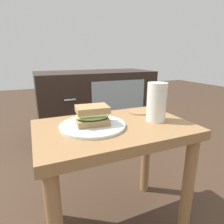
{
  "coord_description": "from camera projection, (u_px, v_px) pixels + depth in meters",
  "views": [
    {
      "loc": [
        -0.27,
        -0.59,
        0.7
      ],
      "look_at": [
        -0.01,
        0.0,
        0.51
      ],
      "focal_mm": 30.38,
      "sensor_mm": 36.0,
      "label": 1
    }
  ],
  "objects": [
    {
      "name": "ground_plane",
      "position": [
        114.0,
        224.0,
        0.82
      ],
      "size": [
        8.0,
        8.0,
        0.0
      ],
      "primitive_type": "plane",
      "color": "#3D2B1E"
    },
    {
      "name": "side_table",
      "position": [
        114.0,
        147.0,
        0.72
      ],
      "size": [
        0.56,
        0.36,
        0.46
      ],
      "color": "olive",
      "rests_on": "ground"
    },
    {
      "name": "tv_cabinet",
      "position": [
        96.0,
        105.0,
        1.67
      ],
      "size": [
        0.96,
        0.46,
        0.58
      ],
      "color": "black",
      "rests_on": "ground"
    },
    {
      "name": "plate",
      "position": [
        93.0,
        125.0,
        0.67
      ],
      "size": [
        0.23,
        0.23,
        0.01
      ],
      "primitive_type": "cylinder",
      "color": "silver",
      "rests_on": "side_table"
    },
    {
      "name": "sandwich_front",
      "position": [
        92.0,
        115.0,
        0.66
      ],
      "size": [
        0.13,
        0.1,
        0.07
      ],
      "color": "#9E7A4C",
      "rests_on": "plate"
    },
    {
      "name": "beer_glass",
      "position": [
        156.0,
        103.0,
        0.72
      ],
      "size": [
        0.07,
        0.07,
        0.15
      ],
      "color": "silver",
      "rests_on": "side_table"
    },
    {
      "name": "coaster",
      "position": [
        139.0,
        112.0,
        0.85
      ],
      "size": [
        0.09,
        0.09,
        0.01
      ],
      "primitive_type": "cylinder",
      "color": "#996B47",
      "rests_on": "side_table"
    }
  ]
}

